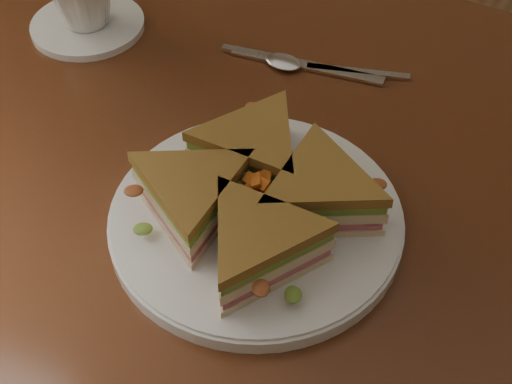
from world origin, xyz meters
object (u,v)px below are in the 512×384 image
plate (256,220)px  sandwich_wedges (256,195)px  table (310,220)px  spoon (301,65)px  knife (296,64)px  saucer (88,25)px

plate → sandwich_wedges: 0.04m
table → sandwich_wedges: 0.18m
spoon → knife: size_ratio=0.83×
table → plate: size_ratio=4.02×
table → knife: (-0.10, 0.15, 0.10)m
plate → sandwich_wedges: sandwich_wedges is taller
sandwich_wedges → knife: 0.28m
table → saucer: bearing=167.6°
sandwich_wedges → saucer: bearing=152.0°
sandwich_wedges → spoon: sandwich_wedges is taller
plate → spoon: size_ratio=1.69×
knife → saucer: 0.29m
plate → saucer: size_ratio=1.95×
knife → plate: bearing=-81.7°
plate → knife: 0.27m
knife → saucer: bearing=-177.2°
table → spoon: bearing=121.6°
table → knife: 0.20m
table → saucer: size_ratio=7.84×
table → spoon: spoon is taller
sandwich_wedges → spoon: 0.27m
table → plate: bearing=-97.0°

